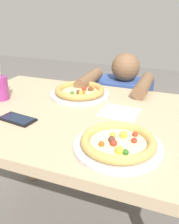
# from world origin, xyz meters

# --- Properties ---
(dining_table) EXTENTS (1.27, 0.80, 0.75)m
(dining_table) POSITION_xyz_m (0.00, 0.00, 0.63)
(dining_table) COLOR tan
(dining_table) RESTS_ON ground
(pizza_near) EXTENTS (0.29, 0.29, 0.04)m
(pizza_near) POSITION_xyz_m (0.20, -0.21, 0.77)
(pizza_near) COLOR #B7B7BC
(pizza_near) RESTS_ON dining_table
(pizza_far) EXTENTS (0.30, 0.30, 0.04)m
(pizza_far) POSITION_xyz_m (-0.11, 0.20, 0.77)
(pizza_far) COLOR #B7B7BC
(pizza_far) RESTS_ON dining_table
(drink_cup_colored) EXTENTS (0.08, 0.08, 0.20)m
(drink_cup_colored) POSITION_xyz_m (-0.45, 0.01, 0.81)
(drink_cup_colored) COLOR #8C2D72
(drink_cup_colored) RESTS_ON dining_table
(paper_napkin) EXTENTS (0.17, 0.15, 0.00)m
(paper_napkin) POSITION_xyz_m (0.13, 0.06, 0.75)
(paper_napkin) COLOR white
(paper_napkin) RESTS_ON dining_table
(cell_phone) EXTENTS (0.16, 0.10, 0.01)m
(cell_phone) POSITION_xyz_m (-0.23, -0.16, 0.75)
(cell_phone) COLOR black
(cell_phone) RESTS_ON dining_table
(diner_seated) EXTENTS (0.38, 0.51, 0.91)m
(diner_seated) POSITION_xyz_m (0.02, 0.60, 0.42)
(diner_seated) COLOR #333847
(diner_seated) RESTS_ON ground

